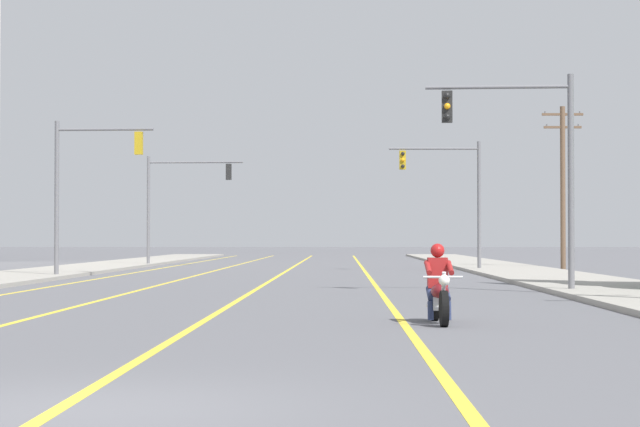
% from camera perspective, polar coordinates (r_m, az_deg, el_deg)
% --- Properties ---
extents(ground_plane, '(400.00, 400.00, 0.00)m').
position_cam_1_polar(ground_plane, '(11.07, -11.27, -9.26)').
color(ground_plane, '#5B5B60').
extents(lane_stripe_center, '(0.16, 100.00, 0.01)m').
position_cam_1_polar(lane_stripe_center, '(55.79, -1.64, -2.80)').
color(lane_stripe_center, yellow).
rests_on(lane_stripe_center, ground).
extents(lane_stripe_left, '(0.16, 100.00, 0.01)m').
position_cam_1_polar(lane_stripe_left, '(56.05, -5.18, -2.79)').
color(lane_stripe_left, yellow).
rests_on(lane_stripe_left, ground).
extents(lane_stripe_right, '(0.16, 100.00, 0.01)m').
position_cam_1_polar(lane_stripe_right, '(55.74, 2.18, -2.80)').
color(lane_stripe_right, yellow).
rests_on(lane_stripe_right, ground).
extents(lane_stripe_far_left, '(0.16, 100.00, 0.01)m').
position_cam_1_polar(lane_stripe_far_left, '(56.50, -8.49, -2.77)').
color(lane_stripe_far_left, yellow).
rests_on(lane_stripe_far_left, ground).
extents(sidewalk_kerb_right, '(4.40, 110.00, 0.14)m').
position_cam_1_polar(sidewalk_kerb_right, '(51.36, 10.03, -2.85)').
color(sidewalk_kerb_right, '#9E998E').
rests_on(sidewalk_kerb_right, ground).
extents(sidewalk_kerb_left, '(4.40, 110.00, 0.14)m').
position_cam_1_polar(sidewalk_kerb_left, '(52.29, -13.07, -2.81)').
color(sidewalk_kerb_left, '#9E998E').
rests_on(sidewalk_kerb_left, ground).
extents(motorcycle_with_rider, '(0.70, 2.19, 1.46)m').
position_cam_1_polar(motorcycle_with_rider, '(21.67, 5.76, -3.77)').
color(motorcycle_with_rider, black).
rests_on(motorcycle_with_rider, ground).
extents(traffic_signal_near_right, '(4.18, 0.40, 6.20)m').
position_cam_1_polar(traffic_signal_near_right, '(33.91, 10.07, 3.03)').
color(traffic_signal_near_right, slate).
rests_on(traffic_signal_near_right, ground).
extents(traffic_signal_near_left, '(3.94, 0.39, 6.20)m').
position_cam_1_polar(traffic_signal_near_left, '(47.44, -11.33, 1.81)').
color(traffic_signal_near_left, slate).
rests_on(traffic_signal_near_left, ground).
extents(traffic_signal_mid_right, '(4.40, 0.44, 6.20)m').
position_cam_1_polar(traffic_signal_mid_right, '(56.75, 6.46, 1.34)').
color(traffic_signal_mid_right, slate).
rests_on(traffic_signal_mid_right, ground).
extents(traffic_signal_mid_left, '(5.46, 0.44, 6.20)m').
position_cam_1_polar(traffic_signal_mid_left, '(67.04, -6.96, 1.00)').
color(traffic_signal_mid_left, slate).
rests_on(traffic_signal_mid_left, ground).
extents(utility_pole_right_far, '(2.07, 0.26, 8.22)m').
position_cam_1_polar(utility_pole_right_far, '(60.70, 11.65, 1.54)').
color(utility_pole_right_far, brown).
rests_on(utility_pole_right_far, ground).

